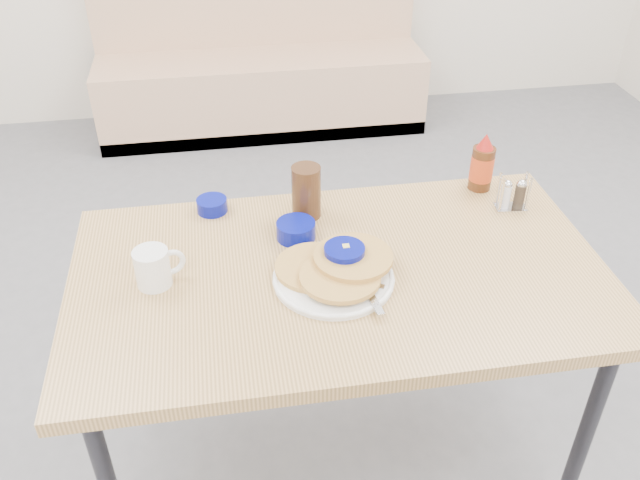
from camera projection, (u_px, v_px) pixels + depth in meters
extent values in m
cube|color=tan|center=(262.00, 91.00, 4.07)|extent=(1.90, 0.55, 0.45)
cube|color=#2D2D33|center=(263.00, 119.00, 4.17)|extent=(1.90, 0.55, 0.08)
cube|color=tan|center=(340.00, 276.00, 1.78)|extent=(1.40, 0.80, 0.04)
cylinder|color=#2D2D33|center=(585.00, 436.00, 1.83)|extent=(0.04, 0.04, 0.72)
cylinder|color=#2D2D33|center=(130.00, 327.00, 2.18)|extent=(0.04, 0.04, 0.72)
cylinder|color=#2D2D33|center=(497.00, 287.00, 2.34)|extent=(0.04, 0.04, 0.72)
cylinder|color=white|center=(334.00, 278.00, 1.73)|extent=(0.31, 0.31, 0.02)
cylinder|color=tan|center=(314.00, 267.00, 1.74)|extent=(0.21, 0.21, 0.01)
cylinder|color=tan|center=(340.00, 277.00, 1.69)|extent=(0.21, 0.21, 0.01)
cylinder|color=tan|center=(353.00, 257.00, 1.73)|extent=(0.21, 0.21, 0.01)
cube|color=silver|center=(371.00, 297.00, 1.65)|extent=(0.04, 0.14, 0.01)
cylinder|color=white|center=(152.00, 268.00, 1.69)|extent=(0.09, 0.09, 0.10)
cylinder|color=black|center=(150.00, 253.00, 1.67)|extent=(0.08, 0.08, 0.00)
torus|color=white|center=(171.00, 262.00, 1.71)|extent=(0.08, 0.04, 0.07)
cube|color=white|center=(344.00, 269.00, 1.77)|extent=(0.21, 0.21, 0.00)
cylinder|color=white|center=(344.00, 267.00, 1.77)|extent=(0.16, 0.16, 0.01)
cylinder|color=#050C75|center=(344.00, 256.00, 1.75)|extent=(0.11, 0.11, 0.06)
cylinder|color=white|center=(345.00, 249.00, 1.73)|extent=(0.09, 0.09, 0.01)
cube|color=#F4DB60|center=(346.00, 247.00, 1.74)|extent=(0.02, 0.02, 0.01)
cube|color=silver|center=(347.00, 281.00, 1.71)|extent=(0.18, 0.10, 0.00)
cylinder|color=#050C75|center=(212.00, 205.00, 1.99)|extent=(0.09, 0.09, 0.04)
cylinder|color=#050C75|center=(296.00, 230.00, 1.88)|extent=(0.11, 0.11, 0.05)
cylinder|color=#3B2212|center=(306.00, 192.00, 1.94)|extent=(0.09, 0.09, 0.16)
cube|color=silver|center=(510.00, 207.00, 2.02)|extent=(0.10, 0.06, 0.00)
cylinder|color=silver|center=(502.00, 195.00, 1.97)|extent=(0.01, 0.01, 0.11)
cylinder|color=silver|center=(528.00, 194.00, 1.97)|extent=(0.01, 0.01, 0.11)
cylinder|color=silver|center=(499.00, 188.00, 2.00)|extent=(0.01, 0.01, 0.11)
cylinder|color=silver|center=(524.00, 187.00, 2.00)|extent=(0.01, 0.01, 0.11)
cylinder|color=silver|center=(505.00, 196.00, 1.99)|extent=(0.03, 0.03, 0.07)
cylinder|color=#3F3326|center=(520.00, 196.00, 1.99)|extent=(0.03, 0.03, 0.07)
cylinder|color=#47230F|center=(482.00, 168.00, 2.07)|extent=(0.07, 0.07, 0.14)
cylinder|color=#C64117|center=(482.00, 168.00, 2.07)|extent=(0.07, 0.07, 0.08)
cone|color=#A91710|center=(486.00, 141.00, 2.02)|extent=(0.05, 0.05, 0.05)
cube|color=#F6527B|center=(301.00, 256.00, 1.82)|extent=(0.05, 0.04, 0.00)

